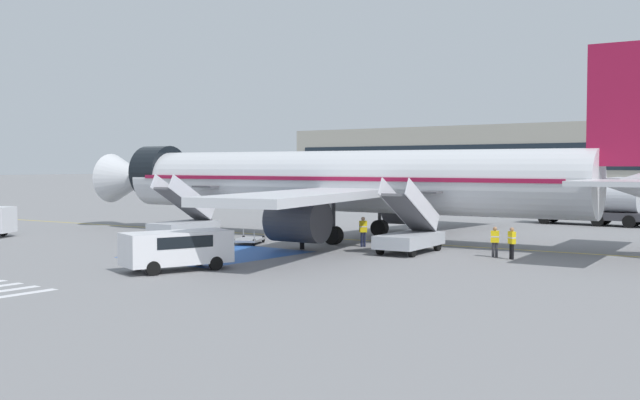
% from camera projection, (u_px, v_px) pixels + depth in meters
% --- Properties ---
extents(ground_plane, '(600.00, 600.00, 0.00)m').
position_uv_depth(ground_plane, '(334.00, 238.00, 49.28)').
color(ground_plane, slate).
extents(apron_leadline_yellow, '(76.13, 8.16, 0.01)m').
position_uv_depth(apron_leadline_yellow, '(336.00, 239.00, 48.48)').
color(apron_leadline_yellow, gold).
rests_on(apron_leadline_yellow, ground_plane).
extents(apron_stand_patch_blue, '(6.74, 8.41, 0.01)m').
position_uv_depth(apron_stand_patch_blue, '(218.00, 254.00, 40.03)').
color(apron_stand_patch_blue, '#2856A8').
rests_on(apron_stand_patch_blue, ground_plane).
extents(apron_walkway_bar_6, '(0.44, 3.60, 0.01)m').
position_uv_depth(apron_walkway_bar_6, '(12.00, 295.00, 27.46)').
color(apron_walkway_bar_6, silver).
rests_on(apron_walkway_bar_6, ground_plane).
extents(airliner, '(42.86, 33.82, 11.18)m').
position_uv_depth(airliner, '(345.00, 182.00, 47.96)').
color(airliner, silver).
rests_on(airliner, ground_plane).
extents(boarding_stairs_forward, '(2.69, 5.40, 4.20)m').
position_uv_depth(boarding_stairs_forward, '(184.00, 222.00, 49.27)').
color(boarding_stairs_forward, '#ADB2BA').
rests_on(boarding_stairs_forward, ground_plane).
extents(boarding_stairs_aft, '(2.69, 5.40, 4.13)m').
position_uv_depth(boarding_stairs_aft, '(410.00, 234.00, 40.77)').
color(boarding_stairs_aft, '#ADB2BA').
rests_on(boarding_stairs_aft, ground_plane).
extents(fuel_tanker, '(9.30, 2.97, 3.42)m').
position_uv_depth(fuel_tanker, '(592.00, 203.00, 59.45)').
color(fuel_tanker, '#38383D').
rests_on(fuel_tanker, ground_plane).
extents(service_van_1, '(3.41, 5.21, 1.78)m').
position_uv_depth(service_van_1, '(177.00, 247.00, 33.88)').
color(service_van_1, silver).
rests_on(service_van_1, ground_plane).
extents(baggage_cart, '(2.51, 3.00, 0.87)m').
position_uv_depth(baggage_cart, '(249.00, 240.00, 45.31)').
color(baggage_cart, gray).
rests_on(baggage_cart, ground_plane).
extents(ground_crew_0, '(0.45, 0.48, 1.75)m').
position_uv_depth(ground_crew_0, '(363.00, 230.00, 43.73)').
color(ground_crew_0, '#191E38').
rests_on(ground_crew_0, ground_plane).
extents(ground_crew_1, '(0.49, 0.38, 1.59)m').
position_uv_depth(ground_crew_1, '(495.00, 240.00, 38.74)').
color(ground_crew_1, '#2D2D33').
rests_on(ground_crew_1, ground_plane).
extents(ground_crew_2, '(0.48, 0.43, 1.64)m').
position_uv_depth(ground_crew_2, '(512.00, 241.00, 37.90)').
color(ground_crew_2, black).
rests_on(ground_crew_2, ground_plane).
extents(ground_crew_3, '(0.29, 0.46, 1.62)m').
position_uv_depth(ground_crew_3, '(302.00, 233.00, 42.48)').
color(ground_crew_3, black).
rests_on(ground_crew_3, ground_plane).
extents(terminal_building, '(99.53, 12.10, 10.83)m').
position_uv_depth(terminal_building, '(587.00, 160.00, 109.03)').
color(terminal_building, '#B2AD9E').
rests_on(terminal_building, ground_plane).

